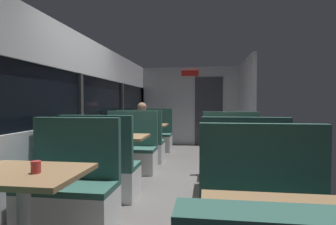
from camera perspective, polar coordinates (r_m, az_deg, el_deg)
name	(u,v)px	position (r m, az deg, el deg)	size (l,w,h in m)	color
ground_plane	(173,189)	(4.20, 1.13, -15.50)	(3.30, 9.20, 0.02)	#514F4C
carriage_window_panel_left	(79,112)	(4.41, -17.92, 0.04)	(0.09, 8.48, 2.30)	#B2B2B7
carriage_end_bulkhead	(192,107)	(8.18, 4.98, 1.24)	(2.90, 0.11, 2.30)	#B2B2B7
carriage_aisle_panel_right	(246,107)	(7.04, 15.87, 1.13)	(0.08, 2.40, 2.30)	#B2B2B7
dining_table_near_window	(23,184)	(2.40, -27.80, -13.07)	(0.90, 0.70, 0.74)	#9E9EA3
bench_near_window_facing_entry	(70,194)	(3.06, -19.76, -15.71)	(0.95, 0.50, 1.10)	silver
dining_table_mid_window	(118,142)	(4.39, -10.37, -6.05)	(0.90, 0.70, 0.74)	#9E9EA3
bench_mid_window_facing_end	(101,173)	(3.80, -13.71, -12.12)	(0.95, 0.50, 1.10)	silver
bench_mid_window_facing_entry	(130,154)	(5.10, -7.87, -8.43)	(0.95, 0.50, 1.10)	silver
dining_table_far_window	(148,129)	(6.55, -4.21, -3.34)	(0.90, 0.70, 0.74)	#9E9EA3
bench_far_window_facing_end	(141,146)	(5.91, -5.63, -6.98)	(0.95, 0.50, 1.10)	silver
bench_far_window_facing_entry	(153,138)	(7.26, -3.04, -5.27)	(0.95, 0.50, 1.10)	silver
dining_table_rear_aisle	(236,147)	(4.00, 13.99, -6.87)	(0.90, 0.70, 0.74)	#9E9EA3
bench_rear_aisle_facing_end	(243,183)	(3.39, 15.25, -13.93)	(0.95, 0.50, 1.10)	silver
bench_rear_aisle_facing_entry	(232,158)	(4.74, 13.04, -9.28)	(0.95, 0.50, 1.10)	silver
seated_passenger	(142,136)	(5.95, -5.47, -4.88)	(0.47, 0.55, 1.26)	#26262D
coffee_cup_primary	(123,133)	(4.36, -9.40, -4.17)	(0.07, 0.07, 0.09)	#B23333
coffee_cup_secondary	(36,167)	(2.27, -25.73, -10.18)	(0.07, 0.07, 0.09)	#B23333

